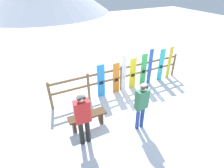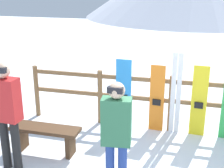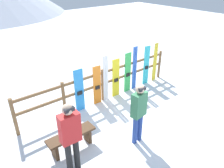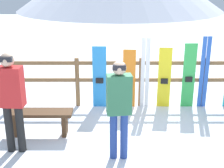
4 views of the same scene
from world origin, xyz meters
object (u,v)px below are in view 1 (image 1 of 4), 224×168
(snowboard_yellow, at_px, (133,74))
(ski_pair_yellow, at_px, (169,63))
(person_plaid_green, at_px, (142,103))
(ski_pair_white, at_px, (124,74))
(snowboard_green, at_px, (143,70))
(snowboard_cyan, at_px, (161,65))
(snowboard_blue, at_px, (101,81))
(bench, at_px, (87,118))
(ski_pair_blue, at_px, (150,67))
(snowboard_orange, at_px, (116,78))
(person_red, at_px, (83,116))

(snowboard_yellow, xyz_separation_m, ski_pair_yellow, (2.02, 0.00, 0.08))
(person_plaid_green, distance_m, ski_pair_white, 2.27)
(snowboard_green, bearing_deg, snowboard_cyan, 0.00)
(snowboard_blue, distance_m, snowboard_cyan, 2.99)
(ski_pair_yellow, bearing_deg, snowboard_yellow, -179.90)
(bench, bearing_deg, ski_pair_white, 32.70)
(bench, relative_size, ski_pair_blue, 0.74)
(snowboard_orange, bearing_deg, ski_pair_white, 0.57)
(ski_pair_blue, distance_m, snowboard_cyan, 0.63)
(ski_pair_yellow, bearing_deg, snowboard_cyan, -179.61)
(person_red, bearing_deg, ski_pair_blue, 27.56)
(ski_pair_white, xyz_separation_m, snowboard_yellow, (0.44, -0.00, -0.11))
(snowboard_green, bearing_deg, snowboard_yellow, -179.99)
(person_plaid_green, relative_size, ski_pair_white, 1.04)
(ski_pair_blue, bearing_deg, snowboard_cyan, -0.31)
(person_plaid_green, bearing_deg, ski_pair_white, 73.63)
(person_red, distance_m, ski_pair_blue, 4.22)
(person_red, relative_size, snowboard_orange, 1.29)
(person_plaid_green, bearing_deg, snowboard_green, 53.01)
(snowboard_cyan, bearing_deg, snowboard_green, -180.00)
(snowboard_orange, xyz_separation_m, ski_pair_blue, (1.69, 0.00, 0.15))
(person_plaid_green, relative_size, snowboard_blue, 1.17)
(snowboard_blue, height_order, ski_pair_white, ski_pair_white)
(ski_pair_blue, bearing_deg, bench, -158.53)
(snowboard_yellow, xyz_separation_m, snowboard_green, (0.55, 0.00, 0.05))
(bench, height_order, snowboard_orange, snowboard_orange)
(snowboard_blue, distance_m, ski_pair_blue, 2.37)
(snowboard_yellow, xyz_separation_m, ski_pair_blue, (0.89, 0.00, 0.13))
(person_plaid_green, distance_m, snowboard_orange, 2.20)
(ski_pair_blue, bearing_deg, snowboard_green, -179.43)
(person_plaid_green, xyz_separation_m, snowboard_orange, (0.28, 2.16, -0.31))
(snowboard_blue, relative_size, snowboard_yellow, 1.02)
(snowboard_orange, bearing_deg, snowboard_cyan, 0.00)
(snowboard_blue, distance_m, snowboard_green, 2.02)
(snowboard_yellow, xyz_separation_m, snowboard_cyan, (1.52, 0.00, 0.07))
(snowboard_green, xyz_separation_m, snowboard_cyan, (0.97, 0.00, 0.02))
(snowboard_yellow, distance_m, snowboard_cyan, 1.52)
(snowboard_green, bearing_deg, ski_pair_yellow, 0.13)
(person_plaid_green, height_order, snowboard_cyan, person_plaid_green)
(ski_pair_white, height_order, ski_pair_blue, ski_pair_blue)
(snowboard_yellow, relative_size, ski_pair_yellow, 0.90)
(snowboard_cyan, distance_m, ski_pair_yellow, 0.50)
(snowboard_orange, xyz_separation_m, snowboard_cyan, (2.32, 0.00, 0.09))
(snowboard_green, bearing_deg, person_plaid_green, -126.99)
(bench, height_order, person_plaid_green, person_plaid_green)
(snowboard_blue, height_order, snowboard_yellow, snowboard_blue)
(snowboard_orange, height_order, ski_pair_yellow, ski_pair_yellow)
(ski_pair_blue, relative_size, ski_pair_yellow, 1.06)
(snowboard_cyan, bearing_deg, person_red, -155.96)
(person_plaid_green, xyz_separation_m, snowboard_yellow, (1.08, 2.16, -0.29))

